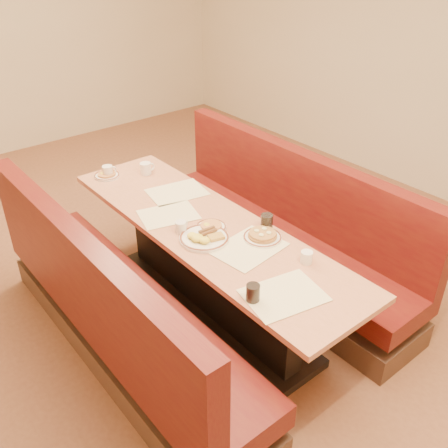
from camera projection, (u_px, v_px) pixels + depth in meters
ground at (208, 311)px, 3.74m from camera, size 8.00×8.00×0.00m
room_envelope at (202, 42)px, 2.74m from camera, size 6.04×8.04×2.82m
diner_table at (207, 270)px, 3.55m from camera, size 0.70×2.50×0.75m
booth_left at (116, 316)px, 3.16m from camera, size 0.55×2.50×1.05m
booth_right at (280, 237)px, 3.95m from camera, size 0.55×2.50×1.05m
placemat_near_left at (284, 295)px, 2.72m from camera, size 0.48×0.40×0.00m
placemat_near_right at (249, 248)px, 3.11m from camera, size 0.47×0.38×0.00m
placemat_far_left at (168, 215)px, 3.47m from camera, size 0.45×0.38×0.00m
placemat_far_right at (177, 192)px, 3.76m from camera, size 0.47×0.38×0.00m
pancake_plate at (262, 236)px, 3.20m from camera, size 0.25×0.25×0.06m
eggs_plate at (204, 238)px, 3.19m from camera, size 0.32×0.32×0.06m
extra_plate_mid at (211, 227)px, 3.31m from camera, size 0.20×0.20×0.04m
extra_plate_far at (107, 175)px, 3.99m from camera, size 0.20×0.20×0.04m
coffee_mug_a at (307, 257)px, 2.97m from camera, size 0.10×0.07×0.08m
coffee_mug_b at (181, 227)px, 3.26m from camera, size 0.10×0.07×0.08m
coffee_mug_c at (146, 168)px, 4.02m from camera, size 0.13×0.09×0.09m
coffee_mug_d at (108, 171)px, 3.98m from camera, size 0.12×0.08×0.09m
soda_tumbler_near at (253, 293)px, 2.66m from camera, size 0.08×0.08×0.10m
soda_tumbler_mid at (267, 222)px, 3.28m from camera, size 0.08×0.08×0.11m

